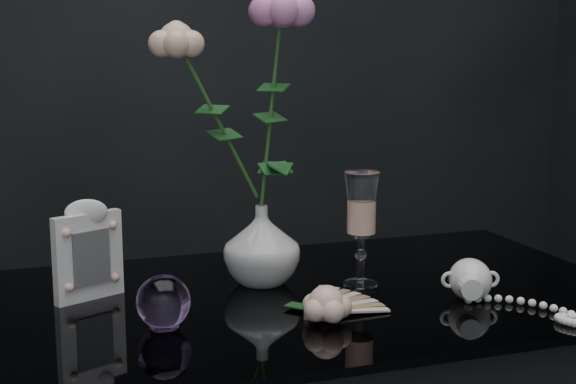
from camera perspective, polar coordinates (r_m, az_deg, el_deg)
name	(u,v)px	position (r m, az deg, el deg)	size (l,w,h in m)	color
vase	(262,245)	(1.28, -1.88, -3.79)	(0.12, 0.12, 0.13)	silver
wine_glass	(361,230)	(1.26, 5.22, -2.69)	(0.06, 0.06, 0.18)	white
picture_frame	(88,250)	(1.23, -14.05, -3.99)	(0.11, 0.09, 0.15)	white
paperweight	(164,302)	(1.10, -8.84, -7.71)	(0.07, 0.07, 0.07)	#B481D2
paper_fan	(309,310)	(1.13, 1.49, -8.40)	(0.24, 0.19, 0.02)	beige
loose_rose	(326,304)	(1.11, 2.75, -7.95)	(0.12, 0.15, 0.05)	#FFBAA4
pearl_jar	(470,278)	(1.24, 12.84, -5.95)	(0.22, 0.23, 0.07)	white
roses	(245,92)	(1.23, -3.07, 7.13)	(0.25, 0.11, 0.39)	beige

